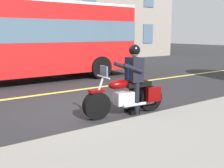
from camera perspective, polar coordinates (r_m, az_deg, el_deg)
name	(u,v)px	position (r m, az deg, el deg)	size (l,w,h in m)	color
ground_plane	(78,107)	(7.60, -7.26, -4.75)	(80.00, 80.00, 0.00)	#28282B
lane_center_stripe	(49,94)	(9.37, -13.05, -1.99)	(60.00, 0.16, 0.01)	#E5DB4C
motorcycle_main	(127,97)	(6.77, 3.20, -2.65)	(2.22, 0.74, 1.26)	black
rider_main	(134,73)	(6.76, 4.60, 2.36)	(0.66, 0.60, 1.74)	black
bus_near	(9,37)	(11.73, -20.89, 9.29)	(11.05, 2.70, 3.30)	red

